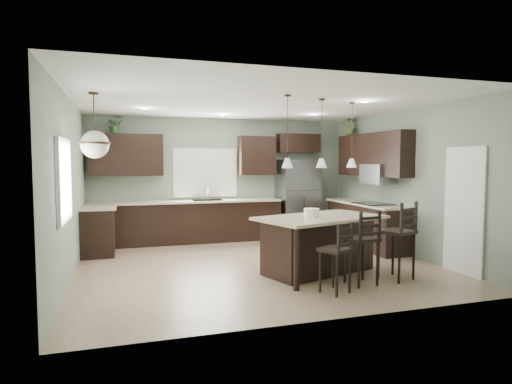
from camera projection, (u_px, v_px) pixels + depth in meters
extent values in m
plane|color=#9E8466|center=(257.00, 265.00, 7.49)|extent=(6.00, 6.00, 0.00)
cube|color=white|center=(464.00, 211.00, 6.82)|extent=(0.04, 0.82, 2.04)
cube|color=white|center=(205.00, 173.00, 9.86)|extent=(1.35, 0.02, 1.00)
cube|color=white|center=(63.00, 180.00, 5.73)|extent=(0.02, 1.10, 1.00)
cube|color=black|center=(98.00, 232.00, 8.27)|extent=(0.60, 0.90, 0.90)
cube|color=beige|center=(99.00, 208.00, 8.25)|extent=(0.66, 0.96, 0.04)
cube|color=black|center=(188.00, 222.00, 9.54)|extent=(4.20, 0.60, 0.90)
cube|color=beige|center=(188.00, 202.00, 9.48)|extent=(4.20, 0.66, 0.04)
cube|color=gray|center=(208.00, 200.00, 9.62)|extent=(0.70, 0.45, 0.01)
cylinder|color=silver|center=(208.00, 194.00, 9.58)|extent=(0.02, 0.02, 0.28)
cube|color=black|center=(126.00, 155.00, 9.17)|extent=(1.55, 0.34, 0.90)
cube|color=black|center=(257.00, 156.00, 10.05)|extent=(0.85, 0.34, 0.90)
cube|color=black|center=(298.00, 143.00, 10.34)|extent=(1.05, 0.34, 0.45)
cube|color=black|center=(366.00, 225.00, 9.09)|extent=(0.60, 2.35, 0.90)
cube|color=beige|center=(365.00, 203.00, 9.05)|extent=(0.66, 2.35, 0.04)
cube|color=black|center=(373.00, 204.00, 8.79)|extent=(0.58, 0.75, 0.02)
cube|color=gray|center=(360.00, 228.00, 8.74)|extent=(0.01, 0.72, 0.60)
cube|color=black|center=(373.00, 155.00, 9.03)|extent=(0.34, 2.35, 0.90)
cube|color=gray|center=(377.00, 174.00, 8.78)|extent=(0.40, 0.75, 0.40)
cube|color=gray|center=(298.00, 199.00, 10.20)|extent=(0.90, 0.74, 1.85)
cube|color=black|center=(320.00, 245.00, 6.90)|extent=(2.27, 1.71, 0.92)
cylinder|color=white|center=(312.00, 213.00, 6.74)|extent=(0.24, 0.24, 0.14)
cube|color=black|center=(335.00, 258.00, 5.84)|extent=(0.48, 0.48, 0.98)
cube|color=black|center=(361.00, 247.00, 6.25)|extent=(0.46, 0.46, 1.10)
cube|color=black|center=(396.00, 240.00, 6.52)|extent=(0.57, 0.57, 1.21)
imported|color=#2F5826|center=(115.00, 125.00, 9.03)|extent=(0.34, 0.30, 0.37)
imported|color=#355425|center=(350.00, 126.00, 9.82)|extent=(0.29, 0.29, 0.43)
plane|color=slate|center=(222.00, 179.00, 10.01)|extent=(6.00, 0.00, 6.00)
plane|color=slate|center=(331.00, 198.00, 4.77)|extent=(6.00, 0.00, 6.00)
plane|color=slate|center=(70.00, 188.00, 6.50)|extent=(0.00, 5.50, 5.50)
plane|color=slate|center=(405.00, 183.00, 8.28)|extent=(0.00, 5.50, 5.50)
plane|color=white|center=(257.00, 103.00, 7.29)|extent=(6.00, 6.00, 0.00)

